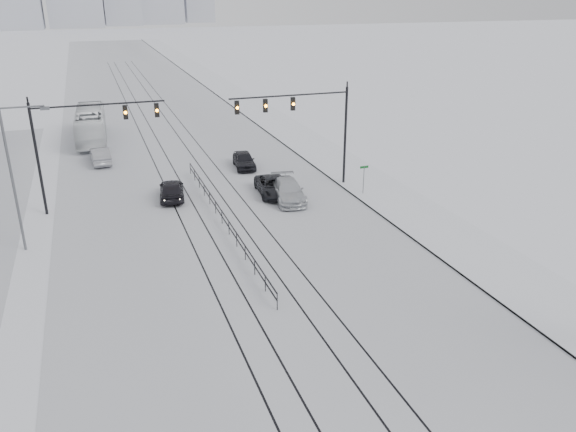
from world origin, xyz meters
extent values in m
cube|color=silver|center=(0.00, 60.00, 0.01)|extent=(22.00, 260.00, 0.02)
cube|color=silver|center=(13.50, 60.00, 0.08)|extent=(5.00, 260.00, 0.16)
cube|color=gray|center=(11.05, 60.00, 0.06)|extent=(0.10, 260.00, 0.12)
cube|color=black|center=(-2.60, 40.00, 0.02)|extent=(0.10, 180.00, 0.01)
cube|color=black|center=(-1.20, 40.00, 0.02)|extent=(0.10, 180.00, 0.01)
cube|color=black|center=(1.20, 40.00, 0.02)|extent=(0.10, 180.00, 0.01)
cube|color=black|center=(2.60, 40.00, 0.02)|extent=(0.10, 180.00, 0.01)
cylinder|color=black|center=(11.50, 35.00, 4.00)|extent=(0.20, 0.20, 8.00)
cylinder|color=black|center=(6.75, 35.00, 7.60)|extent=(9.50, 0.12, 0.12)
cube|color=black|center=(2.60, 35.00, 6.95)|extent=(0.32, 0.24, 1.00)
sphere|color=orange|center=(2.60, 34.86, 6.95)|extent=(0.22, 0.22, 0.22)
cube|color=black|center=(4.80, 35.00, 6.95)|extent=(0.32, 0.24, 1.00)
sphere|color=orange|center=(4.80, 34.86, 6.95)|extent=(0.22, 0.22, 0.22)
cube|color=black|center=(7.00, 35.00, 6.95)|extent=(0.32, 0.24, 1.00)
sphere|color=orange|center=(7.00, 34.86, 6.95)|extent=(0.22, 0.22, 0.22)
cylinder|color=black|center=(-11.50, 36.00, 4.00)|extent=(0.20, 0.20, 8.00)
cylinder|color=black|center=(-7.00, 36.00, 7.60)|extent=(9.00, 0.12, 0.12)
cube|color=black|center=(-3.10, 36.00, 6.95)|extent=(0.32, 0.24, 1.00)
sphere|color=orange|center=(-3.10, 35.86, 6.95)|extent=(0.22, 0.22, 0.22)
cube|color=black|center=(-5.30, 36.00, 6.95)|extent=(0.32, 0.24, 1.00)
sphere|color=orange|center=(-5.30, 35.86, 6.95)|extent=(0.22, 0.22, 0.22)
cylinder|color=#595B60|center=(-12.50, 30.00, 4.50)|extent=(0.16, 0.16, 9.00)
cylinder|color=#595B60|center=(-11.30, 30.00, 8.80)|extent=(2.40, 0.10, 0.10)
cube|color=#595B60|center=(-10.10, 30.00, 8.65)|extent=(0.50, 0.25, 0.18)
cube|color=black|center=(0.00, 30.00, 0.95)|extent=(0.06, 24.00, 0.06)
cube|color=black|center=(0.00, 30.00, 0.55)|extent=(0.06, 24.00, 0.06)
cylinder|color=#595B60|center=(11.80, 32.00, 1.20)|extent=(0.06, 0.06, 2.40)
cube|color=#0C4C19|center=(11.80, 32.00, 2.30)|extent=(0.70, 0.04, 0.18)
imported|color=black|center=(-2.48, 36.15, 0.77)|extent=(2.43, 4.74, 1.54)
imported|color=#9B9CA2|center=(-7.27, 47.94, 0.76)|extent=(1.92, 4.72, 1.52)
imported|color=black|center=(5.16, 34.46, 0.69)|extent=(2.73, 5.12, 1.37)
imported|color=silver|center=(5.86, 32.86, 0.77)|extent=(2.92, 5.57, 1.54)
imported|color=black|center=(4.92, 42.14, 0.73)|extent=(2.16, 4.44, 1.46)
imported|color=white|center=(-7.74, 57.08, 1.71)|extent=(3.35, 12.39, 3.42)
camera|label=1|loc=(-7.66, -5.22, 15.00)|focal=35.00mm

